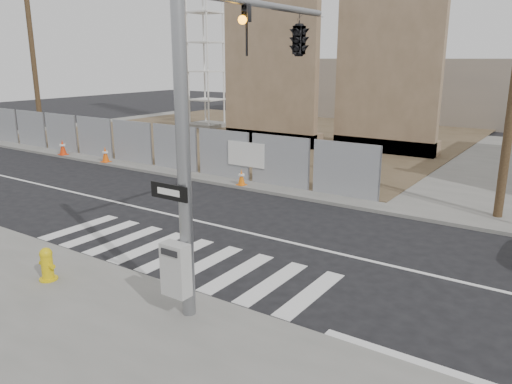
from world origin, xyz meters
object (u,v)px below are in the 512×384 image
Objects in this scene: traffic_cone_a at (63,147)px; fire_hydrant at (47,264)px; traffic_cone_b at (105,155)px; traffic_cone_d at (241,177)px; signal_pole at (266,70)px; traffic_cone_c at (185,169)px.

fire_hydrant is at bearing -36.52° from traffic_cone_a.
traffic_cone_a is 3.37m from traffic_cone_b.
fire_hydrant is 9.77m from traffic_cone_d.
signal_pole is 9.23m from traffic_cone_d.
traffic_cone_b is at bearing 180.00° from traffic_cone_d.
traffic_cone_d is at bearing 0.00° from traffic_cone_a.
signal_pole reaches higher than fire_hydrant.
traffic_cone_a is at bearing -180.00° from traffic_cone_c.
fire_hydrant is at bearing -137.54° from signal_pole.
traffic_cone_c is 3.00m from traffic_cone_d.
traffic_cone_d is (-1.49, 9.66, -0.07)m from fire_hydrant.
signal_pole is 10.82× the size of traffic_cone_d.
traffic_cone_b is 5.19m from traffic_cone_c.
traffic_cone_a is 11.55m from traffic_cone_d.
traffic_cone_d is (11.55, 0.00, -0.07)m from traffic_cone_a.
fire_hydrant reaches higher than traffic_cone_d.
traffic_cone_c is (8.55, 0.00, -0.09)m from traffic_cone_a.
signal_pole is at bearing 42.57° from fire_hydrant.
traffic_cone_c is (-4.49, 9.66, -0.08)m from fire_hydrant.
traffic_cone_c is at bearing 180.00° from traffic_cone_d.
signal_pole reaches higher than traffic_cone_a.
traffic_cone_d is at bearing 98.89° from fire_hydrant.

